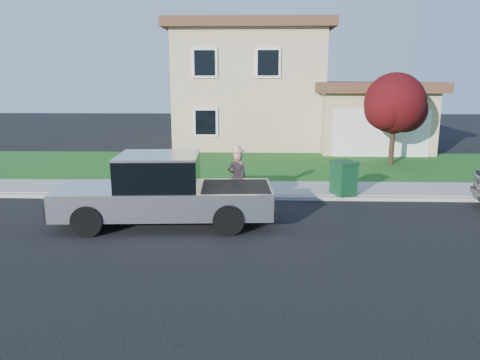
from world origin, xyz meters
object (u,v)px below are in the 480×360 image
at_px(woman, 237,176).
at_px(trash_bin, 344,178).
at_px(pickup_truck, 164,192).
at_px(ornamental_tree, 395,106).

xyz_separation_m(woman, trash_bin, (3.43, 0.66, -0.16)).
distance_m(pickup_truck, woman, 2.91).
bearing_deg(trash_bin, ornamental_tree, 38.72).
bearing_deg(pickup_truck, ornamental_tree, 42.41).
relative_size(pickup_truck, woman, 3.25).
xyz_separation_m(pickup_truck, woman, (1.86, 2.24, -0.03)).
bearing_deg(woman, ornamental_tree, -143.52).
height_order(pickup_truck, woman, pickup_truck).
relative_size(pickup_truck, ornamental_tree, 1.48).
bearing_deg(pickup_truck, woman, 46.82).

